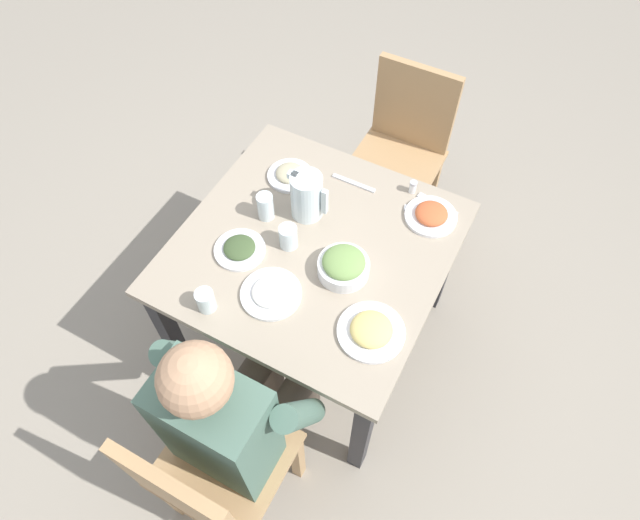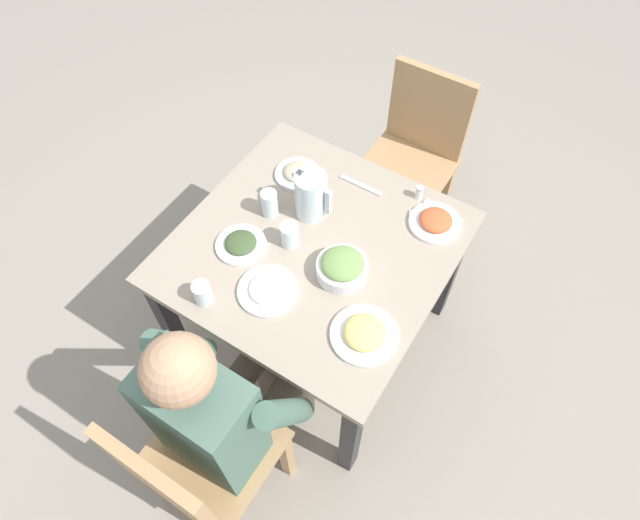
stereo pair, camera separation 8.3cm
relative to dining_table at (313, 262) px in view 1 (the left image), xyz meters
name	(u,v)px [view 1 (the left image)]	position (x,y,z in m)	size (l,w,h in m)	color
ground_plane	(314,333)	(0.00, 0.00, -0.60)	(8.00, 8.00, 0.00)	gray
dining_table	(313,262)	(0.00, 0.00, 0.00)	(0.96, 0.96, 0.71)	gray
chair_near	(209,479)	(0.07, -0.83, -0.10)	(0.40, 0.40, 0.88)	tan
chair_far	(402,147)	(0.02, 0.83, -0.10)	(0.40, 0.40, 0.88)	tan
diner_near	(238,408)	(0.07, -0.63, 0.05)	(0.48, 0.53, 1.18)	#4C6B5B
water_pitcher	(307,196)	(-0.09, 0.13, 0.20)	(0.16, 0.12, 0.19)	silver
salad_bowl	(344,265)	(0.15, -0.05, 0.15)	(0.18, 0.18, 0.09)	white
plate_yoghurt	(271,293)	(-0.03, -0.25, 0.12)	(0.21, 0.21, 0.04)	white
plate_rice_curry	(431,215)	(0.33, 0.32, 0.12)	(0.20, 0.20, 0.05)	white
plate_dolmas	(240,249)	(-0.22, -0.15, 0.12)	(0.19, 0.19, 0.04)	white
plate_beans	(290,174)	(-0.24, 0.26, 0.12)	(0.18, 0.18, 0.04)	white
plate_fries	(371,330)	(0.34, -0.22, 0.13)	(0.23, 0.23, 0.05)	white
water_glass_far_right	(265,206)	(-0.22, 0.04, 0.16)	(0.06, 0.06, 0.11)	silver
water_glass_near_right	(206,300)	(-0.19, -0.39, 0.15)	(0.06, 0.06, 0.09)	silver
water_glass_center	(288,237)	(-0.08, -0.04, 0.16)	(0.07, 0.07, 0.10)	silver
salt_shaker	(413,187)	(0.22, 0.41, 0.14)	(0.03, 0.03, 0.05)	white
fork_near	(437,205)	(0.33, 0.39, 0.11)	(0.17, 0.03, 0.01)	silver
knife_near	(354,183)	(0.00, 0.34, 0.11)	(0.18, 0.02, 0.01)	silver
fork_far	(426,211)	(0.31, 0.34, 0.11)	(0.17, 0.03, 0.01)	silver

